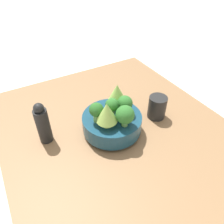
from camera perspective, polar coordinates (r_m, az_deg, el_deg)
ground_plane at (r=0.88m, az=0.71°, el=-6.22°), size 6.00×6.00×0.00m
table at (r=0.86m, az=0.73°, el=-5.13°), size 0.94×0.82×0.05m
bowl at (r=0.80m, az=0.00°, el=-2.86°), size 0.22×0.22×0.07m
broccoli_floret_back at (r=0.77m, az=3.38°, el=2.12°), size 0.05×0.05×0.07m
broccoli_floret_front at (r=0.73m, az=-4.10°, el=0.32°), size 0.05×0.05×0.07m
romanesco_piece_near at (r=0.70m, az=-1.35°, el=-0.25°), size 0.07×0.07×0.10m
broccoli_floret_center at (r=0.75m, az=0.00°, el=1.68°), size 0.05×0.05×0.08m
broccoli_floret_right at (r=0.71m, az=3.42°, el=-0.80°), size 0.06×0.06×0.08m
romanesco_piece_far at (r=0.78m, az=1.33°, el=4.92°), size 0.06×0.06×0.10m
cup at (r=0.88m, az=11.69°, el=1.26°), size 0.07×0.07×0.09m
pepper_mill at (r=0.78m, az=-17.62°, el=-2.95°), size 0.05×0.05×0.16m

